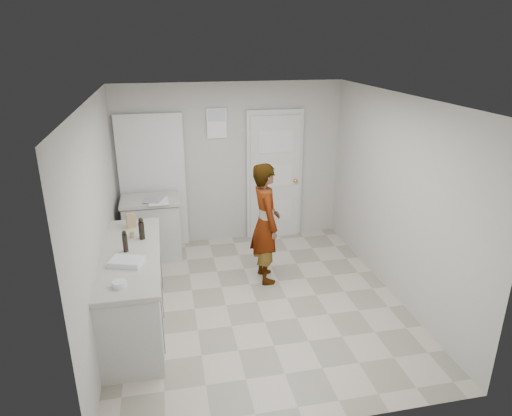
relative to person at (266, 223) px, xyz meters
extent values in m
plane|color=gray|center=(-0.24, -0.57, -0.81)|extent=(4.00, 4.00, 0.00)
plane|color=#B6B3AC|center=(-0.24, 1.43, 0.44)|extent=(3.50, 0.00, 3.50)
plane|color=#B6B3AC|center=(-0.24, -2.57, 0.44)|extent=(3.50, 0.00, 3.50)
plane|color=#B6B3AC|center=(-1.99, -0.57, 0.44)|extent=(0.00, 4.00, 4.00)
plane|color=#B6B3AC|center=(1.51, -0.57, 0.44)|extent=(0.00, 4.00, 4.00)
plane|color=silver|center=(-0.24, -0.57, 1.69)|extent=(4.00, 4.00, 0.00)
cube|color=silver|center=(0.46, 1.36, 0.19)|extent=(0.80, 0.05, 2.00)
cube|color=silver|center=(0.46, 1.39, 0.22)|extent=(0.90, 0.04, 2.10)
sphere|color=tan|center=(0.79, 1.31, 0.14)|extent=(0.07, 0.07, 0.07)
cube|color=white|center=(-0.44, 1.40, 1.09)|extent=(0.30, 0.02, 0.45)
cube|color=black|center=(-1.44, 1.40, 0.21)|extent=(0.90, 0.05, 2.04)
cube|color=silver|center=(-1.44, 1.37, 0.22)|extent=(0.98, 0.02, 2.10)
cube|color=silver|center=(-1.69, -0.77, -0.38)|extent=(0.60, 1.90, 0.86)
cube|color=black|center=(-1.69, -0.77, -0.77)|extent=(0.56, 1.86, 0.08)
cube|color=beige|center=(-1.69, -0.77, 0.09)|extent=(0.64, 1.96, 0.05)
cube|color=silver|center=(-1.49, 0.98, -0.38)|extent=(0.80, 0.55, 0.86)
cube|color=black|center=(-1.49, 0.98, -0.77)|extent=(0.75, 0.54, 0.08)
cube|color=beige|center=(-1.49, 0.98, 0.09)|extent=(0.84, 0.61, 0.05)
imported|color=silver|center=(0.00, 0.00, 0.00)|extent=(0.42, 0.61, 1.63)
cube|color=olive|center=(-1.69, -0.06, 0.20)|extent=(0.12, 0.09, 0.19)
cylinder|color=#A1895C|center=(-1.68, -0.37, 0.15)|extent=(0.05, 0.05, 0.07)
cylinder|color=black|center=(-1.56, -0.43, 0.21)|extent=(0.07, 0.07, 0.21)
sphere|color=black|center=(-1.56, -0.43, 0.34)|extent=(0.06, 0.06, 0.06)
cylinder|color=black|center=(-1.72, -0.73, 0.21)|extent=(0.05, 0.05, 0.20)
sphere|color=black|center=(-1.72, -0.73, 0.33)|extent=(0.05, 0.05, 0.05)
cube|color=silver|center=(-1.70, -1.04, 0.14)|extent=(0.38, 0.32, 0.06)
cube|color=white|center=(-1.70, -1.04, 0.13)|extent=(0.33, 0.27, 0.04)
cylinder|color=silver|center=(-1.74, -1.49, 0.14)|extent=(0.13, 0.13, 0.05)
sphere|color=white|center=(-1.76, -1.50, 0.14)|extent=(0.05, 0.05, 0.05)
sphere|color=white|center=(-1.72, -1.48, 0.14)|extent=(0.05, 0.05, 0.05)
cube|color=white|center=(-1.37, 0.83, 0.12)|extent=(0.29, 0.37, 0.01)
camera|label=1|loc=(-1.26, -5.39, 2.29)|focal=32.00mm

